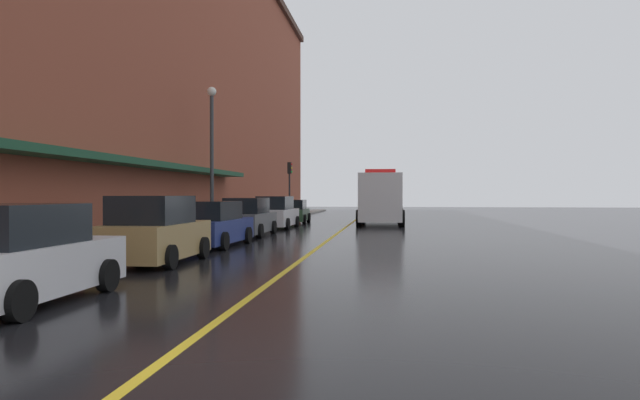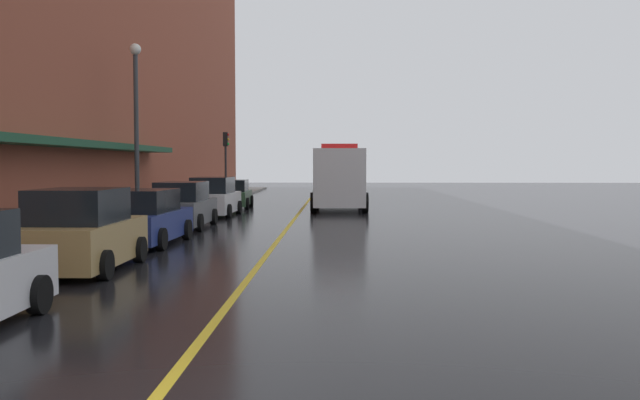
# 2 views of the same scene
# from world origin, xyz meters

# --- Properties ---
(ground_plane) EXTENTS (112.00, 112.00, 0.00)m
(ground_plane) POSITION_xyz_m (0.00, 25.00, 0.00)
(ground_plane) COLOR black
(sidewalk_left) EXTENTS (2.40, 70.00, 0.15)m
(sidewalk_left) POSITION_xyz_m (-6.20, 25.00, 0.07)
(sidewalk_left) COLOR gray
(sidewalk_left) RESTS_ON ground
(lane_center_stripe) EXTENTS (0.16, 70.00, 0.01)m
(lane_center_stripe) POSITION_xyz_m (0.00, 25.00, 0.00)
(lane_center_stripe) COLOR gold
(lane_center_stripe) RESTS_ON ground
(parked_car_1) EXTENTS (2.12, 4.17, 1.88)m
(parked_car_1) POSITION_xyz_m (-3.92, 8.91, 0.87)
(parked_car_1) COLOR #A5844C
(parked_car_1) RESTS_ON ground
(parked_car_2) EXTENTS (2.06, 4.66, 1.67)m
(parked_car_2) POSITION_xyz_m (-3.88, 13.99, 0.78)
(parked_car_2) COLOR navy
(parked_car_2) RESTS_ON ground
(parked_car_3) EXTENTS (2.05, 4.40, 1.76)m
(parked_car_3) POSITION_xyz_m (-3.97, 19.35, 0.82)
(parked_car_3) COLOR #595B60
(parked_car_3) RESTS_ON ground
(parked_car_4) EXTENTS (2.15, 4.47, 1.82)m
(parked_car_4) POSITION_xyz_m (-3.86, 25.22, 0.85)
(parked_car_4) COLOR silver
(parked_car_4) RESTS_ON ground
(parked_car_5) EXTENTS (2.14, 4.21, 1.57)m
(parked_car_5) POSITION_xyz_m (-3.85, 30.81, 0.74)
(parked_car_5) COLOR #2D5133
(parked_car_5) RESTS_ON ground
(box_truck) EXTENTS (2.92, 8.69, 3.42)m
(box_truck) POSITION_xyz_m (1.98, 30.69, 1.63)
(box_truck) COLOR silver
(box_truck) RESTS_ON ground
(parking_meter_0) EXTENTS (0.14, 0.18, 1.33)m
(parking_meter_0) POSITION_xyz_m (-5.35, 24.17, 1.06)
(parking_meter_0) COLOR #4C4C51
(parking_meter_0) RESTS_ON sidewalk_left
(parking_meter_2) EXTENTS (0.14, 0.18, 1.33)m
(parking_meter_2) POSITION_xyz_m (-5.35, 11.09, 1.06)
(parking_meter_2) COLOR #4C4C51
(parking_meter_2) RESTS_ON sidewalk_left
(street_lamp_left) EXTENTS (0.44, 0.44, 6.94)m
(street_lamp_left) POSITION_xyz_m (-5.95, 20.16, 4.40)
(street_lamp_left) COLOR #33383D
(street_lamp_left) RESTS_ON sidewalk_left
(traffic_light_near) EXTENTS (0.38, 0.36, 4.30)m
(traffic_light_near) POSITION_xyz_m (-5.29, 37.49, 3.16)
(traffic_light_near) COLOR #232326
(traffic_light_near) RESTS_ON sidewalk_left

